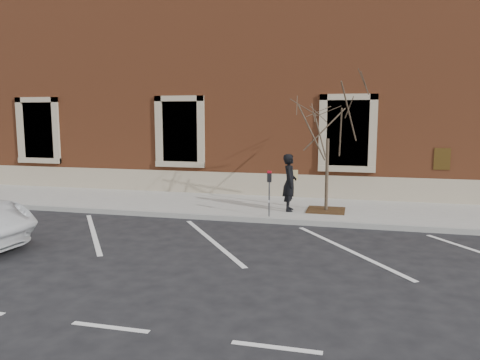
# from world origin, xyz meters

# --- Properties ---
(ground) EXTENTS (120.00, 120.00, 0.00)m
(ground) POSITION_xyz_m (0.00, 0.00, 0.00)
(ground) COLOR #28282B
(ground) RESTS_ON ground
(sidewalk_near) EXTENTS (40.00, 3.50, 0.15)m
(sidewalk_near) POSITION_xyz_m (0.00, 1.75, 0.07)
(sidewalk_near) COLOR beige
(sidewalk_near) RESTS_ON ground
(curb_near) EXTENTS (40.00, 0.12, 0.15)m
(curb_near) POSITION_xyz_m (0.00, -0.05, 0.07)
(curb_near) COLOR #9E9E99
(curb_near) RESTS_ON ground
(parking_stripes) EXTENTS (28.00, 4.40, 0.01)m
(parking_stripes) POSITION_xyz_m (0.00, -2.20, 0.00)
(parking_stripes) COLOR silver
(parking_stripes) RESTS_ON ground
(building_civic) EXTENTS (40.00, 8.62, 8.00)m
(building_civic) POSITION_xyz_m (0.00, 7.74, 4.00)
(building_civic) COLOR brown
(building_civic) RESTS_ON ground
(man) EXTENTS (0.48, 0.67, 1.71)m
(man) POSITION_xyz_m (1.41, 1.08, 1.01)
(man) COLOR black
(man) RESTS_ON sidewalk_near
(parking_meter) EXTENTS (0.12, 0.09, 1.30)m
(parking_meter) POSITION_xyz_m (0.97, 0.14, 1.05)
(parking_meter) COLOR #595B60
(parking_meter) RESTS_ON sidewalk_near
(tree_grate) EXTENTS (1.12, 1.12, 0.03)m
(tree_grate) POSITION_xyz_m (2.48, 1.35, 0.16)
(tree_grate) COLOR #483117
(tree_grate) RESTS_ON sidewalk_near
(sapling) EXTENTS (2.36, 2.36, 3.94)m
(sapling) POSITION_xyz_m (2.48, 1.35, 2.90)
(sapling) COLOR brown
(sapling) RESTS_ON sidewalk_near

